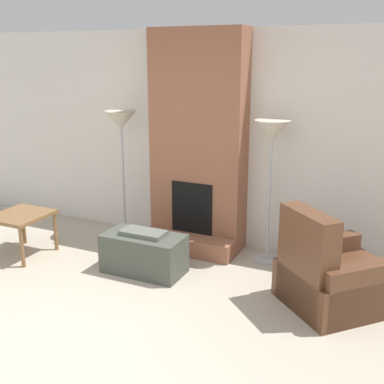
# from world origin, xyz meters

# --- Properties ---
(ground_plane) EXTENTS (24.00, 24.00, 0.00)m
(ground_plane) POSITION_xyz_m (0.00, 0.00, 0.00)
(ground_plane) COLOR #B2A893
(wall_back) EXTENTS (7.89, 0.06, 2.60)m
(wall_back) POSITION_xyz_m (0.00, 2.74, 1.30)
(wall_back) COLOR silver
(wall_back) RESTS_ON ground_plane
(fireplace) EXTENTS (1.14, 0.64, 2.60)m
(fireplace) POSITION_xyz_m (0.00, 2.51, 1.22)
(fireplace) COLOR #935B42
(fireplace) RESTS_ON ground_plane
(ottoman) EXTENTS (0.88, 0.45, 0.48)m
(ottoman) POSITION_xyz_m (-0.20, 1.53, 0.22)
(ottoman) COLOR #474C42
(ottoman) RESTS_ON ground_plane
(armchair) EXTENTS (1.27, 1.28, 0.97)m
(armchair) POSITION_xyz_m (1.78, 1.64, 0.28)
(armchair) COLOR brown
(armchair) RESTS_ON ground_plane
(side_table) EXTENTS (0.59, 0.64, 0.51)m
(side_table) POSITION_xyz_m (-1.74, 1.34, 0.44)
(side_table) COLOR brown
(side_table) RESTS_ON ground_plane
(floor_lamp_left) EXTENTS (0.39, 0.39, 1.63)m
(floor_lamp_left) POSITION_xyz_m (-1.00, 2.40, 1.43)
(floor_lamp_left) COLOR #ADADB2
(floor_lamp_left) RESTS_ON ground_plane
(floor_lamp_right) EXTENTS (0.39, 0.39, 1.62)m
(floor_lamp_right) POSITION_xyz_m (0.93, 2.40, 1.42)
(floor_lamp_right) COLOR #ADADB2
(floor_lamp_right) RESTS_ON ground_plane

